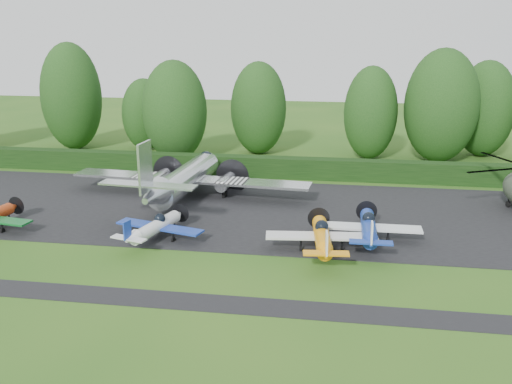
# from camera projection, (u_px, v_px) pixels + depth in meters

# --- Properties ---
(ground) EXTENTS (160.00, 160.00, 0.00)m
(ground) POSITION_uv_depth(u_px,v_px,m) (217.00, 259.00, 36.55)
(ground) COLOR #235217
(ground) RESTS_ON ground
(apron) EXTENTS (70.00, 18.00, 0.01)m
(apron) POSITION_uv_depth(u_px,v_px,m) (244.00, 211.00, 46.03)
(apron) COLOR black
(apron) RESTS_ON ground
(taxiway_verge) EXTENTS (70.00, 2.00, 0.00)m
(taxiway_verge) POSITION_uv_depth(u_px,v_px,m) (193.00, 302.00, 30.86)
(taxiway_verge) COLOR black
(taxiway_verge) RESTS_ON ground
(hedgerow) EXTENTS (90.00, 1.60, 2.00)m
(hedgerow) POSITION_uv_depth(u_px,v_px,m) (263.00, 177.00, 56.47)
(hedgerow) COLOR black
(hedgerow) RESTS_ON ground
(transport_plane) EXTENTS (21.18, 16.24, 6.79)m
(transport_plane) POSITION_uv_depth(u_px,v_px,m) (185.00, 179.00, 48.32)
(transport_plane) COLOR silver
(transport_plane) RESTS_ON ground
(light_plane_white) EXTENTS (6.51, 6.84, 2.50)m
(light_plane_white) POSITION_uv_depth(u_px,v_px,m) (156.00, 227.00, 39.37)
(light_plane_white) COLOR silver
(light_plane_white) RESTS_ON ground
(light_plane_orange) EXTENTS (7.36, 7.74, 2.83)m
(light_plane_orange) POSITION_uv_depth(u_px,v_px,m) (322.00, 236.00, 37.19)
(light_plane_orange) COLOR orange
(light_plane_orange) RESTS_ON ground
(light_plane_blue) EXTENTS (7.26, 7.64, 2.79)m
(light_plane_blue) POSITION_uv_depth(u_px,v_px,m) (369.00, 227.00, 38.88)
(light_plane_blue) COLOR navy
(light_plane_blue) RESTS_ON ground
(tree_0) EXTENTS (5.86, 5.86, 10.28)m
(tree_0) POSITION_uv_depth(u_px,v_px,m) (371.00, 113.00, 62.74)
(tree_0) COLOR black
(tree_0) RESTS_ON ground
(tree_3) EXTENTS (7.05, 7.05, 12.62)m
(tree_3) POSITION_uv_depth(u_px,v_px,m) (71.00, 97.00, 67.36)
(tree_3) COLOR black
(tree_3) RESTS_ON ground
(tree_4) EXTENTS (6.57, 6.57, 10.79)m
(tree_4) POSITION_uv_depth(u_px,v_px,m) (485.00, 109.00, 63.93)
(tree_4) COLOR black
(tree_4) RESTS_ON ground
(tree_5) EXTENTS (5.35, 5.35, 8.48)m
(tree_5) POSITION_uv_depth(u_px,v_px,m) (145.00, 114.00, 67.69)
(tree_5) COLOR black
(tree_5) RESTS_ON ground
(tree_6) EXTENTS (7.86, 7.86, 12.21)m
(tree_6) POSITION_uv_depth(u_px,v_px,m) (441.00, 106.00, 61.04)
(tree_6) COLOR black
(tree_6) RESTS_ON ground
(tree_7) EXTENTS (6.36, 6.36, 10.58)m
(tree_7) POSITION_uv_depth(u_px,v_px,m) (259.00, 108.00, 65.14)
(tree_7) COLOR black
(tree_7) RESTS_ON ground
(tree_8) EXTENTS (7.00, 7.00, 10.95)m
(tree_8) POSITION_uv_depth(u_px,v_px,m) (175.00, 111.00, 61.69)
(tree_8) COLOR black
(tree_8) RESTS_ON ground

